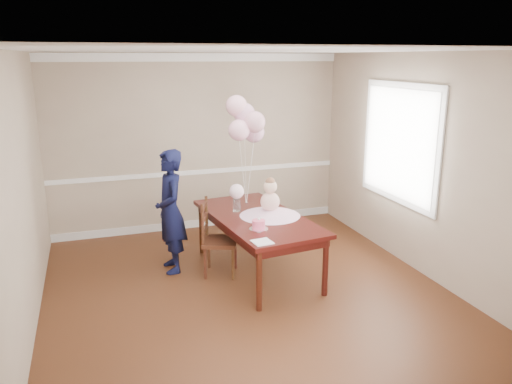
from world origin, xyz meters
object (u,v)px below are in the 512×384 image
Objects in this scene: dining_chair_seat at (220,242)px; woman at (170,211)px; birthday_cake at (259,224)px; dining_table_top at (257,218)px.

woman is at bearing 171.30° from dining_chair_seat.
dining_chair_seat is (-0.31, 0.56, -0.38)m from birthday_cake.
dining_table_top reaches higher than dining_chair_seat.
woman is (-0.86, 0.88, -0.02)m from birthday_cake.
birthday_cake reaches higher than dining_table_top.
woman is at bearing 134.50° from birthday_cake.
dining_chair_seat is at bearing 118.94° from birthday_cake.
birthday_cake is at bearing -113.96° from dining_table_top.
dining_table_top is 1.09m from woman.
dining_chair_seat is 0.27× the size of woman.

